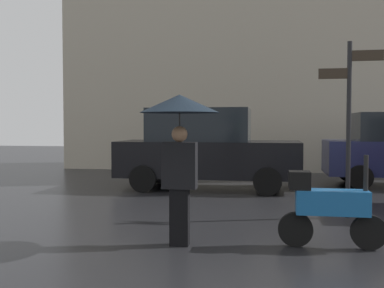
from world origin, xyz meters
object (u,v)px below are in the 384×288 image
(pedestrian_with_umbrella, at_px, (180,124))
(parked_scooter, at_px, (328,206))
(street_signpost, at_px, (349,111))
(parked_car_left, at_px, (206,149))

(pedestrian_with_umbrella, xyz_separation_m, parked_scooter, (1.95, 0.22, -1.09))
(pedestrian_with_umbrella, xyz_separation_m, street_signpost, (2.55, 2.31, 0.22))
(pedestrian_with_umbrella, bearing_deg, parked_car_left, -160.22)
(parked_scooter, xyz_separation_m, parked_car_left, (-2.37, 5.18, 0.47))
(parked_scooter, bearing_deg, parked_car_left, 130.87)
(pedestrian_with_umbrella, distance_m, parked_scooter, 2.24)
(parked_scooter, distance_m, street_signpost, 2.54)
(parked_scooter, relative_size, street_signpost, 0.45)
(parked_car_left, height_order, street_signpost, street_signpost)
(parked_scooter, xyz_separation_m, street_signpost, (0.59, 2.09, 1.30))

